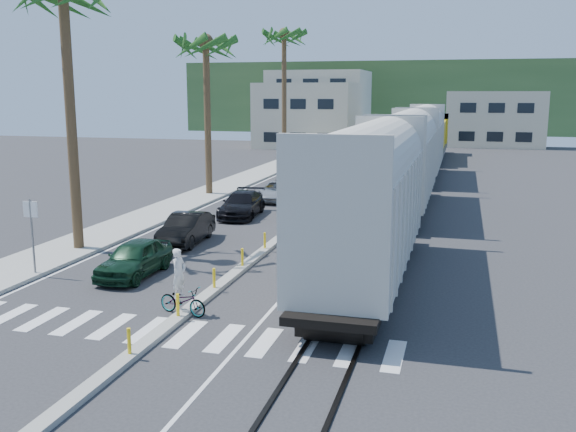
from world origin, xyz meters
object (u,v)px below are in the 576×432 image
(cyclist, at_px, (182,294))
(street_sign, at_px, (32,226))
(car_second, at_px, (186,229))
(car_lead, at_px, (135,258))

(cyclist, bearing_deg, street_sign, 84.43)
(car_second, xyz_separation_m, cyclist, (3.87, -8.98, -0.03))
(car_lead, height_order, cyclist, cyclist)
(street_sign, xyz_separation_m, car_lead, (3.65, 1.06, -1.28))
(street_sign, xyz_separation_m, car_second, (3.32, 6.52, -1.27))
(car_lead, relative_size, car_second, 0.94)
(car_lead, bearing_deg, cyclist, -44.92)
(street_sign, height_order, car_lead, street_sign)
(street_sign, distance_m, car_lead, 4.01)
(car_lead, relative_size, cyclist, 1.92)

